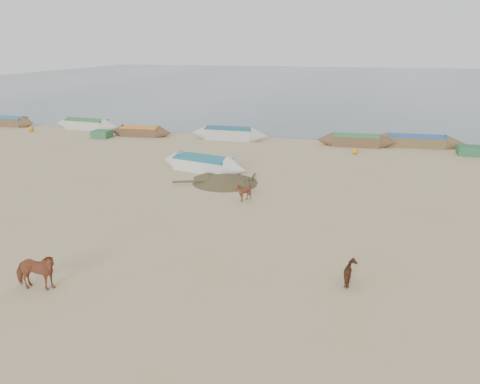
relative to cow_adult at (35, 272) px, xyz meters
name	(u,v)px	position (x,y,z in m)	size (l,w,h in m)	color
ground	(214,248)	(4.44, 4.43, -0.63)	(140.00, 140.00, 0.00)	tan
sea	(338,82)	(4.44, 86.43, -0.62)	(160.00, 160.00, 0.00)	slate
cow_adult	(35,272)	(0.00, 0.00, 0.00)	(0.67, 1.48, 1.25)	brown
calf_front	(243,192)	(4.18, 10.03, -0.14)	(0.79, 0.89, 0.98)	#562D1B
calf_right	(351,274)	(9.59, 2.84, -0.24)	(0.77, 0.66, 0.78)	#502A1A
near_canoe	(203,164)	(0.40, 15.06, -0.21)	(5.93, 1.46, 0.84)	white
debris_pile	(225,178)	(2.42, 12.90, -0.36)	(3.65, 3.65, 0.54)	brown
waterline_canoes	(272,135)	(2.72, 25.23, -0.19)	(56.12, 3.42, 0.99)	brown
beach_clutter	(331,143)	(7.45, 24.02, -0.33)	(46.26, 5.42, 0.64)	#306B43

